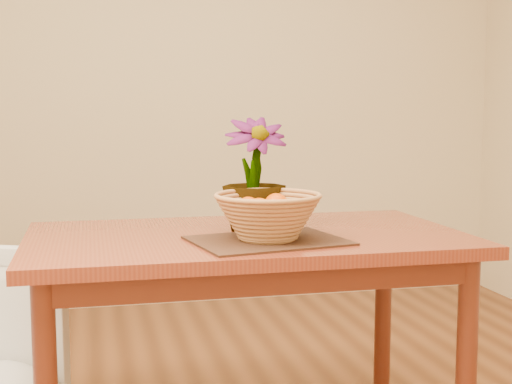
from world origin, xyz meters
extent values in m
cube|color=beige|center=(0.00, 2.25, 1.35)|extent=(4.00, 0.02, 2.70)
cube|color=maroon|center=(0.00, 0.30, 0.73)|extent=(1.40, 0.80, 0.04)
cube|color=#4D1E12|center=(0.00, 0.30, 0.67)|extent=(1.28, 0.68, 0.08)
cylinder|color=#4D1E12|center=(0.62, -0.02, 0.35)|extent=(0.06, 0.06, 0.71)
cylinder|color=#4D1E12|center=(-0.62, 0.62, 0.35)|extent=(0.06, 0.06, 0.71)
cylinder|color=#4D1E12|center=(0.62, 0.62, 0.35)|extent=(0.06, 0.06, 0.71)
cube|color=#3D2316|center=(0.03, 0.14, 0.75)|extent=(0.50, 0.41, 0.01)
cylinder|color=#AB7847|center=(0.03, 0.14, 0.76)|extent=(0.17, 0.17, 0.01)
sphere|color=#E34703|center=(0.03, 0.14, 0.85)|extent=(0.07, 0.07, 0.07)
sphere|color=#E34703|center=(0.07, 0.19, 0.85)|extent=(0.08, 0.08, 0.08)
sphere|color=#E34703|center=(-0.02, 0.18, 0.85)|extent=(0.07, 0.07, 0.07)
sphere|color=#E34703|center=(-0.01, 0.09, 0.85)|extent=(0.08, 0.08, 0.08)
sphere|color=#E34703|center=(0.08, 0.10, 0.85)|extent=(0.07, 0.07, 0.07)
imported|color=#174F16|center=(0.03, 0.34, 0.94)|extent=(0.21, 0.21, 0.38)
camera|label=1|loc=(-0.49, -1.93, 1.15)|focal=50.00mm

